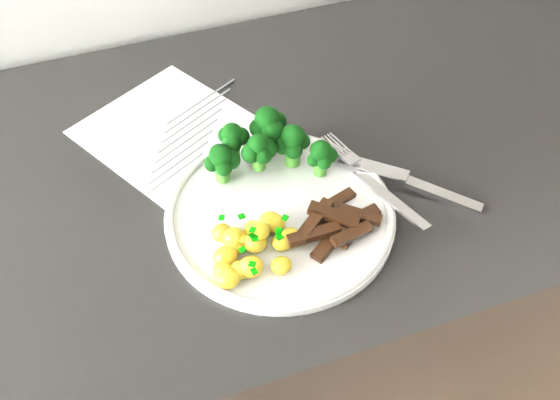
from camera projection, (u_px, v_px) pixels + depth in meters
counter at (234, 346)px, 1.11m from camera, size 2.33×0.58×0.87m
recipe_paper at (187, 142)px, 0.81m from camera, size 0.29×0.33×0.00m
plate at (280, 213)px, 0.73m from camera, size 0.26×0.26×0.02m
broccoli at (266, 143)px, 0.74m from camera, size 0.15×0.10×0.07m
potatoes at (251, 246)px, 0.68m from camera, size 0.10×0.09×0.04m
beef_strips at (336, 223)px, 0.70m from camera, size 0.12×0.09×0.03m
fork at (376, 184)px, 0.74m from camera, size 0.06×0.18×0.02m
knife at (417, 186)px, 0.75m from camera, size 0.16×0.16×0.02m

